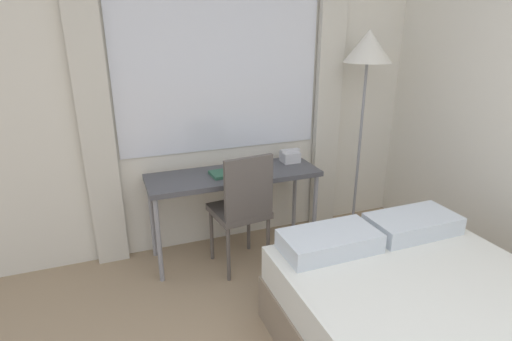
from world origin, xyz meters
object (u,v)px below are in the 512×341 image
at_px(desk_chair, 243,205).
at_px(telephone, 290,156).
at_px(desk, 234,180).
at_px(book, 226,173).
at_px(standing_lamp, 368,56).

relative_size(desk_chair, telephone, 5.70).
distance_m(desk, telephone, 0.56).
bearing_deg(book, telephone, 10.31).
height_order(desk_chair, standing_lamp, standing_lamp).
height_order(standing_lamp, book, standing_lamp).
bearing_deg(desk, telephone, 9.72).
relative_size(desk_chair, standing_lamp, 0.53).
distance_m(standing_lamp, book, 1.52).
bearing_deg(desk_chair, desk, 80.14).
xyz_separation_m(desk, standing_lamp, (1.19, 0.01, 0.94)).
xyz_separation_m(desk, book, (-0.07, -0.02, 0.08)).
bearing_deg(telephone, desk, -170.28).
height_order(desk, standing_lamp, standing_lamp).
bearing_deg(telephone, desk_chair, -148.12).
relative_size(standing_lamp, book, 6.97).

